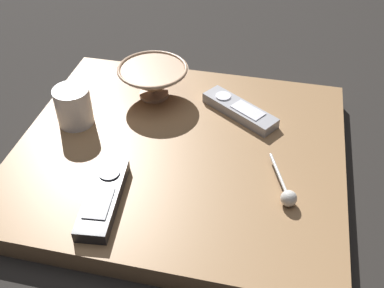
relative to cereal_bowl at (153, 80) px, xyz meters
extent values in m
plane|color=black|center=(-0.16, -0.10, -0.09)|extent=(6.00, 6.00, 0.00)
cube|color=#936D47|center=(-0.16, -0.10, -0.06)|extent=(0.58, 0.65, 0.04)
cylinder|color=tan|center=(0.00, 0.00, -0.04)|extent=(0.07, 0.07, 0.01)
cone|color=tan|center=(0.00, 0.00, 0.00)|extent=(0.16, 0.16, 0.06)
torus|color=tan|center=(0.00, 0.00, 0.03)|extent=(0.16, 0.16, 0.01)
cylinder|color=white|center=(-0.13, 0.14, 0.00)|extent=(0.08, 0.08, 0.08)
cylinder|color=silver|center=(-0.21, -0.30, -0.03)|extent=(0.10, 0.04, 0.01)
sphere|color=silver|center=(-0.27, -0.32, -0.03)|extent=(0.03, 0.03, 0.03)
cube|color=black|center=(-0.34, 0.00, -0.03)|extent=(0.19, 0.08, 0.02)
cylinder|color=#4C4C54|center=(-0.29, 0.00, -0.02)|extent=(0.04, 0.04, 0.00)
cube|color=#4C4C54|center=(-0.36, -0.01, -0.02)|extent=(0.08, 0.05, 0.00)
cube|color=#9E9EA3|center=(-0.03, -0.20, -0.03)|extent=(0.14, 0.18, 0.02)
cylinder|color=silver|center=(0.00, -0.16, -0.02)|extent=(0.03, 0.03, 0.00)
cube|color=silver|center=(-0.04, -0.22, -0.02)|extent=(0.07, 0.08, 0.00)
camera|label=1|loc=(-0.84, -0.28, 0.57)|focal=42.82mm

